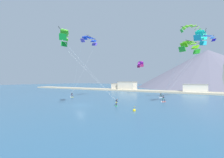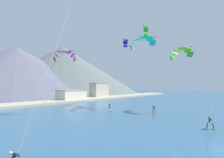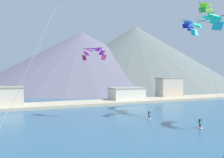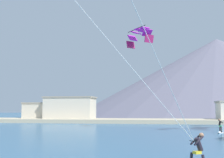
% 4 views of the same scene
% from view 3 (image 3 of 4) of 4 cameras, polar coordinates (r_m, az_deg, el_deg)
% --- Properties ---
extents(kitesurfer_near_trail, '(1.25, 1.69, 1.75)m').
position_cam_3_polar(kitesurfer_near_trail, '(42.09, 19.49, -9.93)').
color(kitesurfer_near_trail, '#E54C33').
rests_on(kitesurfer_near_trail, ground).
extents(kitesurfer_far_left, '(0.97, 1.77, 1.68)m').
position_cam_3_polar(kitesurfer_far_left, '(48.06, 8.51, -8.50)').
color(kitesurfer_far_left, white).
rests_on(kitesurfer_far_left, ground).
extents(parafoil_kite_far_left, '(13.30, 8.72, 18.75)m').
position_cam_3_polar(parafoil_kite_far_left, '(54.26, 20.72, 11.85)').
color(parafoil_kite_far_left, '#24B0C6').
extents(parafoil_kite_distant_high_outer, '(4.89, 3.94, 2.05)m').
position_cam_3_polar(parafoil_kite_distant_high_outer, '(60.56, 17.13, 11.87)').
color(parafoil_kite_distant_high_outer, '#18118F').
extents(parafoil_kite_distant_low_drift, '(3.97, 4.54, 2.30)m').
position_cam_3_polar(parafoil_kite_distant_low_drift, '(48.20, -4.16, 6.04)').
color(parafoil_kite_distant_low_drift, '#AC1E5B').
extents(parafoil_kite_distant_mid_solo, '(5.31, 3.57, 1.95)m').
position_cam_3_polar(parafoil_kite_distant_mid_solo, '(51.04, 20.74, 14.92)').
color(parafoil_kite_distant_mid_solo, green).
extents(shoreline_strip, '(180.00, 10.00, 0.70)m').
position_cam_3_polar(shoreline_strip, '(66.86, -12.67, -5.77)').
color(shoreline_strip, '#BCAD8E').
rests_on(shoreline_strip, ground).
extents(shore_building_harbour_front, '(8.61, 4.72, 6.97)m').
position_cam_3_polar(shore_building_harbour_front, '(87.38, 12.94, -1.98)').
color(shore_building_harbour_front, beige).
rests_on(shore_building_harbour_front, ground).
extents(shore_building_promenade_mid, '(10.31, 6.10, 5.23)m').
position_cam_3_polar(shore_building_promenade_mid, '(67.54, -23.91, -3.85)').
color(shore_building_promenade_mid, beige).
rests_on(shore_building_promenade_mid, ground).
extents(shore_building_quay_east, '(10.39, 6.36, 4.22)m').
position_cam_3_polar(shore_building_quay_east, '(76.01, 3.37, -3.51)').
color(shore_building_quay_east, silver).
rests_on(shore_building_quay_east, ground).
extents(mountain_peak_west_ridge, '(116.18, 116.18, 35.92)m').
position_cam_3_polar(mountain_peak_west_ridge, '(149.14, 5.43, 5.06)').
color(mountain_peak_west_ridge, slate).
rests_on(mountain_peak_west_ridge, ground).
extents(mountain_peak_central_summit, '(116.05, 116.05, 31.40)m').
position_cam_3_polar(mountain_peak_central_summit, '(141.77, -7.01, 4.33)').
color(mountain_peak_central_summit, slate).
rests_on(mountain_peak_central_summit, ground).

